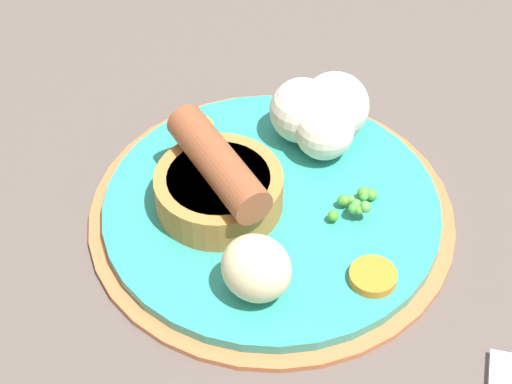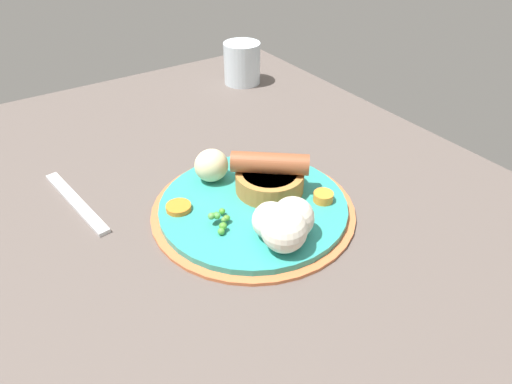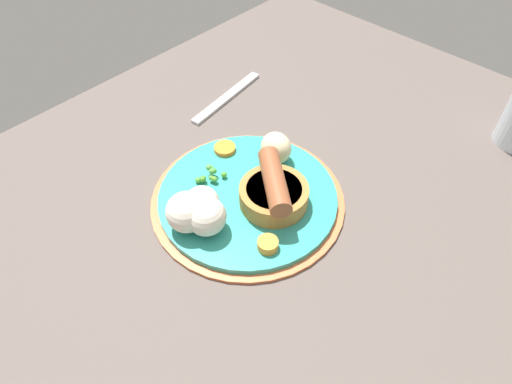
{
  "view_description": "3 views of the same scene",
  "coord_description": "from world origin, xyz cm",
  "px_view_note": "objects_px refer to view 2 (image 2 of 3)",
  "views": [
    {
      "loc": [
        -39.7,
        -13.98,
        51.8
      ],
      "look_at": [
        1.25,
        1.65,
        6.34
      ],
      "focal_mm": 60.0,
      "sensor_mm": 36.0,
      "label": 1
    },
    {
      "loc": [
        43.88,
        -26.57,
        41.98
      ],
      "look_at": [
        2.96,
        0.73,
        6.68
      ],
      "focal_mm": 32.0,
      "sensor_mm": 36.0,
      "label": 2
    },
    {
      "loc": [
        33.39,
        31.52,
        52.94
      ],
      "look_at": [
        1.96,
        2.13,
        5.73
      ],
      "focal_mm": 32.0,
      "sensor_mm": 36.0,
      "label": 3
    }
  ],
  "objects_px": {
    "fork": "(76,202)",
    "potato_chunk_1": "(211,165)",
    "dinner_plate": "(253,208)",
    "sausage_pudding": "(270,176)",
    "carrot_slice_1": "(179,207)",
    "carrot_slice_3": "(323,197)",
    "drinking_glass": "(242,63)",
    "cauliflower_floret": "(284,223)",
    "pea_pile": "(220,220)"
  },
  "relations": [
    {
      "from": "dinner_plate",
      "to": "sausage_pudding",
      "type": "xyz_separation_m",
      "value": [
        -0.01,
        0.04,
        0.03
      ]
    },
    {
      "from": "carrot_slice_1",
      "to": "drinking_glass",
      "type": "height_order",
      "value": "drinking_glass"
    },
    {
      "from": "cauliflower_floret",
      "to": "carrot_slice_1",
      "type": "height_order",
      "value": "cauliflower_floret"
    },
    {
      "from": "potato_chunk_1",
      "to": "dinner_plate",
      "type": "bearing_deg",
      "value": 12.79
    },
    {
      "from": "sausage_pudding",
      "to": "fork",
      "type": "height_order",
      "value": "sausage_pudding"
    },
    {
      "from": "potato_chunk_1",
      "to": "carrot_slice_3",
      "type": "bearing_deg",
      "value": 37.92
    },
    {
      "from": "dinner_plate",
      "to": "drinking_glass",
      "type": "height_order",
      "value": "drinking_glass"
    },
    {
      "from": "fork",
      "to": "potato_chunk_1",
      "type": "bearing_deg",
      "value": 60.67
    },
    {
      "from": "sausage_pudding",
      "to": "carrot_slice_1",
      "type": "xyz_separation_m",
      "value": [
        -0.03,
        -0.13,
        -0.02
      ]
    },
    {
      "from": "dinner_plate",
      "to": "cauliflower_floret",
      "type": "height_order",
      "value": "cauliflower_floret"
    },
    {
      "from": "potato_chunk_1",
      "to": "carrot_slice_3",
      "type": "distance_m",
      "value": 0.17
    },
    {
      "from": "carrot_slice_1",
      "to": "carrot_slice_3",
      "type": "xyz_separation_m",
      "value": [
        0.09,
        0.17,
        0.0
      ]
    },
    {
      "from": "sausage_pudding",
      "to": "dinner_plate",
      "type": "bearing_deg",
      "value": -120.16
    },
    {
      "from": "potato_chunk_1",
      "to": "carrot_slice_1",
      "type": "bearing_deg",
      "value": -62.45
    },
    {
      "from": "sausage_pudding",
      "to": "fork",
      "type": "relative_size",
      "value": 0.57
    },
    {
      "from": "carrot_slice_3",
      "to": "drinking_glass",
      "type": "distance_m",
      "value": 0.47
    },
    {
      "from": "dinner_plate",
      "to": "carrot_slice_3",
      "type": "relative_size",
      "value": 10.2
    },
    {
      "from": "potato_chunk_1",
      "to": "drinking_glass",
      "type": "distance_m",
      "value": 0.41
    },
    {
      "from": "dinner_plate",
      "to": "fork",
      "type": "distance_m",
      "value": 0.25
    },
    {
      "from": "pea_pile",
      "to": "fork",
      "type": "height_order",
      "value": "pea_pile"
    },
    {
      "from": "sausage_pudding",
      "to": "pea_pile",
      "type": "height_order",
      "value": "sausage_pudding"
    },
    {
      "from": "cauliflower_floret",
      "to": "fork",
      "type": "distance_m",
      "value": 0.31
    },
    {
      "from": "dinner_plate",
      "to": "fork",
      "type": "bearing_deg",
      "value": -127.55
    },
    {
      "from": "sausage_pudding",
      "to": "potato_chunk_1",
      "type": "bearing_deg",
      "value": 168.49
    },
    {
      "from": "sausage_pudding",
      "to": "fork",
      "type": "xyz_separation_m",
      "value": [
        -0.14,
        -0.24,
        -0.03
      ]
    },
    {
      "from": "dinner_plate",
      "to": "drinking_glass",
      "type": "distance_m",
      "value": 0.46
    },
    {
      "from": "pea_pile",
      "to": "fork",
      "type": "relative_size",
      "value": 0.23
    },
    {
      "from": "carrot_slice_1",
      "to": "drinking_glass",
      "type": "xyz_separation_m",
      "value": [
        -0.36,
        0.33,
        0.03
      ]
    },
    {
      "from": "carrot_slice_1",
      "to": "potato_chunk_1",
      "type": "bearing_deg",
      "value": 117.55
    },
    {
      "from": "carrot_slice_3",
      "to": "drinking_glass",
      "type": "relative_size",
      "value": 0.32
    },
    {
      "from": "sausage_pudding",
      "to": "cauliflower_floret",
      "type": "xyz_separation_m",
      "value": [
        0.1,
        -0.05,
        0.0
      ]
    },
    {
      "from": "carrot_slice_3",
      "to": "cauliflower_floret",
      "type": "bearing_deg",
      "value": -69.67
    },
    {
      "from": "sausage_pudding",
      "to": "potato_chunk_1",
      "type": "distance_m",
      "value": 0.09
    },
    {
      "from": "pea_pile",
      "to": "carrot_slice_1",
      "type": "xyz_separation_m",
      "value": [
        -0.06,
        -0.03,
        -0.01
      ]
    },
    {
      "from": "dinner_plate",
      "to": "pea_pile",
      "type": "relative_size",
      "value": 6.74
    },
    {
      "from": "drinking_glass",
      "to": "dinner_plate",
      "type": "bearing_deg",
      "value": -30.45
    },
    {
      "from": "sausage_pudding",
      "to": "cauliflower_floret",
      "type": "height_order",
      "value": "sausage_pudding"
    },
    {
      "from": "cauliflower_floret",
      "to": "carrot_slice_1",
      "type": "xyz_separation_m",
      "value": [
        -0.13,
        -0.08,
        -0.02
      ]
    },
    {
      "from": "carrot_slice_1",
      "to": "cauliflower_floret",
      "type": "bearing_deg",
      "value": 32.35
    },
    {
      "from": "dinner_plate",
      "to": "pea_pile",
      "type": "distance_m",
      "value": 0.07
    },
    {
      "from": "potato_chunk_1",
      "to": "fork",
      "type": "height_order",
      "value": "potato_chunk_1"
    },
    {
      "from": "cauliflower_floret",
      "to": "carrot_slice_3",
      "type": "height_order",
      "value": "cauliflower_floret"
    },
    {
      "from": "carrot_slice_1",
      "to": "carrot_slice_3",
      "type": "distance_m",
      "value": 0.2
    },
    {
      "from": "pea_pile",
      "to": "cauliflower_floret",
      "type": "height_order",
      "value": "cauliflower_floret"
    },
    {
      "from": "pea_pile",
      "to": "drinking_glass",
      "type": "distance_m",
      "value": 0.51
    },
    {
      "from": "dinner_plate",
      "to": "carrot_slice_3",
      "type": "bearing_deg",
      "value": 59.5
    },
    {
      "from": "sausage_pudding",
      "to": "potato_chunk_1",
      "type": "height_order",
      "value": "sausage_pudding"
    },
    {
      "from": "sausage_pudding",
      "to": "carrot_slice_1",
      "type": "bearing_deg",
      "value": -153.9
    },
    {
      "from": "carrot_slice_1",
      "to": "drinking_glass",
      "type": "distance_m",
      "value": 0.48
    },
    {
      "from": "cauliflower_floret",
      "to": "pea_pile",
      "type": "bearing_deg",
      "value": -143.25
    }
  ]
}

